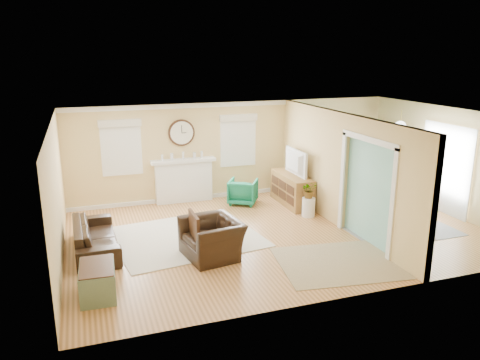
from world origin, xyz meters
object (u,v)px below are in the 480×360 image
object	(u,v)px
sofa	(95,237)
eames_chair	(212,238)
credenza	(292,189)
dining_table	(382,207)
green_chair	(243,192)

from	to	relation	value
sofa	eames_chair	distance (m)	2.37
credenza	eames_chair	bearing A→B (deg)	-138.99
dining_table	sofa	bearing A→B (deg)	83.57
eames_chair	green_chair	world-z (taller)	eames_chair
eames_chair	dining_table	distance (m)	4.46
sofa	credenza	bearing A→B (deg)	-75.00
sofa	green_chair	world-z (taller)	green_chair
sofa	eames_chair	size ratio (longest dim) A/B	1.81
dining_table	credenza	bearing A→B (deg)	36.79
eames_chair	credenza	bearing A→B (deg)	121.53
credenza	dining_table	size ratio (longest dim) A/B	0.92
sofa	credenza	distance (m)	5.23
sofa	eames_chair	bearing A→B (deg)	-116.57
green_chair	credenza	size ratio (longest dim) A/B	0.45
eames_chair	green_chair	xyz separation A→B (m)	(1.66, 2.94, -0.04)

